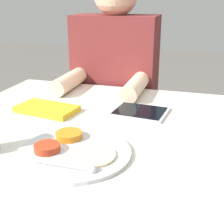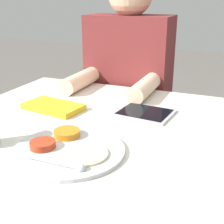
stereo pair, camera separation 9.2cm
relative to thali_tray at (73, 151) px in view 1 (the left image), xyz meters
name	(u,v)px [view 1 (the left image)]	position (x,y,z in m)	size (l,w,h in m)	color
dining_table	(85,224)	(-0.04, 0.16, -0.37)	(0.94, 0.95, 0.73)	beige
thali_tray	(73,151)	(0.00, 0.00, 0.00)	(0.29, 0.29, 0.03)	#B7BABF
red_notebook	(47,109)	(-0.21, 0.26, 0.00)	(0.22, 0.15, 0.02)	silver
tablet_device	(140,112)	(0.10, 0.34, 0.00)	(0.20, 0.17, 0.01)	#B7B7BC
person_diner	(115,109)	(-0.10, 0.75, -0.16)	(0.39, 0.46, 1.22)	black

